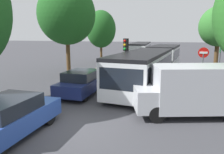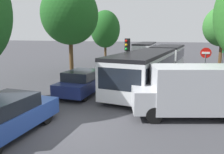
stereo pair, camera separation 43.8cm
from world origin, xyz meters
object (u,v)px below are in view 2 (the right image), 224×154
Objects in this scene: queued_car_tan at (114,68)px; traffic_light at (127,51)px; no_entry_sign at (205,62)px; direction_sign_post at (223,51)px; tree_right_mid at (224,26)px; queued_car_navy at (83,82)px; articulated_bus at (157,62)px; tree_left_mid at (70,16)px; city_bus_rear at (145,49)px; white_van at (193,90)px; queued_car_blue at (5,116)px; tree_left_far at (105,29)px.

traffic_light is (2.00, -2.99, 1.75)m from queued_car_tan.
queued_car_tan is 7.69m from no_entry_sign.
tree_right_mid is (0.61, 5.44, 1.81)m from direction_sign_post.
articulated_bus is at bearing -31.38° from queued_car_navy.
tree_left_mid is (-3.92, -0.44, 4.52)m from queued_car_tan.
city_bus_rear is 2.07× the size of white_van.
no_entry_sign reaches higher than queued_car_tan.
direction_sign_post is at bearing -61.39° from queued_car_navy.
city_bus_rear is at bearing 0.04° from queued_car_tan.
no_entry_sign is at bearing -117.40° from white_van.
articulated_bus reaches higher than queued_car_blue.
queued_car_blue is 0.69× the size of tree_right_mid.
no_entry_sign reaches higher than queued_car_navy.
city_bus_rear is 3.94× the size of no_entry_sign.
articulated_bus is at bearing -124.46° from no_entry_sign.
traffic_light is (2.15, 9.23, 1.75)m from queued_car_blue.
queued_car_tan is 1.18× the size of direction_sign_post.
tree_left_far reaches higher than direction_sign_post.
tree_right_mid is (2.65, 11.91, 3.14)m from white_van.
tree_left_mid is at bearing 17.43° from queued_car_blue.
no_entry_sign is at bearing -105.84° from tree_right_mid.
queued_car_blue is 6.07m from queued_car_navy.
tree_right_mid is (9.04, 10.09, 3.62)m from queued_car_navy.
white_van is 12.60m from tree_right_mid.
queued_car_blue is (-0.05, -28.46, -0.62)m from city_bus_rear.
queued_car_tan is 0.64× the size of tree_left_far.
tree_left_far is at bearing -132.76° from traffic_light.
tree_right_mid is at bearing -121.15° from white_van.
articulated_bus is at bearing -89.00° from queued_car_tan.
queued_car_blue is at bearing 178.99° from queued_car_tan.
traffic_light is at bearing 23.93° from direction_sign_post.
queued_car_blue is at bearing -72.26° from tree_left_mid.
tree_left_mid is at bearing 5.91° from direction_sign_post.
tree_left_mid is (-11.17, 1.88, 3.38)m from no_entry_sign.
tree_left_mid reaches higher than traffic_light.
queued_car_navy is (-3.76, -6.24, -0.70)m from articulated_bus.
tree_left_far is (-3.92, 14.64, 3.56)m from queued_car_navy.
traffic_light is 0.51× the size of tree_left_far.
tree_left_far reaches higher than city_bus_rear.
tree_left_mid is (-7.67, -0.52, 3.80)m from articulated_bus.
queued_car_blue is 1.26× the size of traffic_light.
city_bus_rear is 1.38× the size of tree_left_mid.
no_entry_sign is (5.25, 0.68, -0.62)m from traffic_light.
direction_sign_post reaches higher than traffic_light.
direction_sign_post is at bearing 122.96° from traffic_light.
tree_left_mid is at bearing -54.81° from white_van.
direction_sign_post is (8.50, -17.74, 1.20)m from city_bus_rear.
traffic_light is 7.01m from tree_left_mid.
tree_left_mid reaches higher than queued_car_blue.
tree_left_far reaches higher than queued_car_tan.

